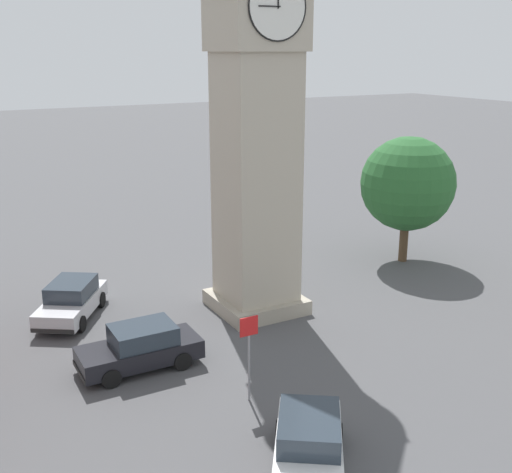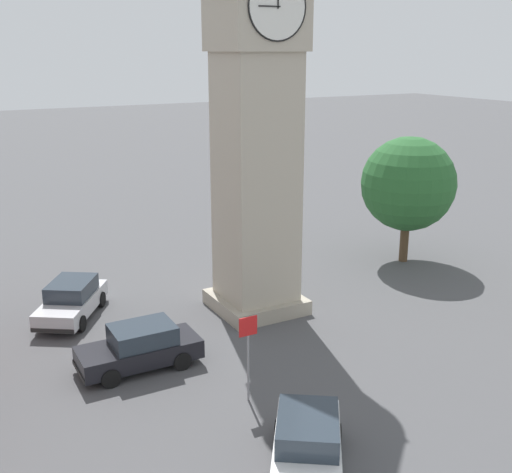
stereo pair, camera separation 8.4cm
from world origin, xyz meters
TOP-DOWN VIEW (x-y plane):
  - ground_plane at (0.00, 0.00)m, footprint 200.00×200.00m
  - clock_tower at (0.00, 0.00)m, footprint 4.11×4.11m
  - car_blue_kerb at (5.91, 2.60)m, footprint 4.14×1.84m
  - car_silver_kerb at (3.96, 9.96)m, footprint 3.72×4.36m
  - car_red_corner at (6.97, -2.78)m, footprint 3.67×4.38m
  - tree at (-9.64, -1.81)m, footprint 4.70×4.70m
  - road_sign at (3.67, 6.20)m, footprint 0.60×0.07m

SIDE VIEW (x-z plane):
  - ground_plane at x=0.00m, z-range 0.00..0.00m
  - car_blue_kerb at x=5.91m, z-range 0.00..1.53m
  - car_silver_kerb at x=3.96m, z-range 0.00..1.53m
  - car_red_corner at x=6.97m, z-range 0.00..1.53m
  - road_sign at x=3.67m, z-range 0.50..3.30m
  - tree at x=-9.64m, z-range 0.83..7.23m
  - clock_tower at x=0.00m, z-range 1.57..20.56m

